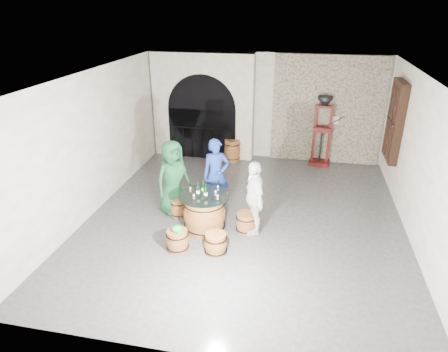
% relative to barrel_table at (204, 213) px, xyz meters
% --- Properties ---
extents(ground, '(8.00, 8.00, 0.00)m').
position_rel_barrel_table_xyz_m(ground, '(0.77, 0.71, -0.41)').
color(ground, '#313133').
rests_on(ground, ground).
extents(wall_back, '(8.00, 0.00, 8.00)m').
position_rel_barrel_table_xyz_m(wall_back, '(0.77, 4.71, 1.19)').
color(wall_back, silver).
rests_on(wall_back, ground).
extents(wall_front, '(8.00, 0.00, 8.00)m').
position_rel_barrel_table_xyz_m(wall_front, '(0.77, -3.29, 1.19)').
color(wall_front, silver).
rests_on(wall_front, ground).
extents(wall_left, '(0.00, 8.00, 8.00)m').
position_rel_barrel_table_xyz_m(wall_left, '(-2.73, 0.71, 1.19)').
color(wall_left, silver).
rests_on(wall_left, ground).
extents(wall_right, '(0.00, 8.00, 8.00)m').
position_rel_barrel_table_xyz_m(wall_right, '(4.27, 0.71, 1.19)').
color(wall_right, silver).
rests_on(wall_right, ground).
extents(ceiling, '(8.00, 8.00, 0.00)m').
position_rel_barrel_table_xyz_m(ceiling, '(0.77, 0.71, 2.79)').
color(ceiling, beige).
rests_on(ceiling, wall_back).
extents(stone_facing_panel, '(3.20, 0.12, 3.18)m').
position_rel_barrel_table_xyz_m(stone_facing_panel, '(2.57, 4.65, 1.19)').
color(stone_facing_panel, '#9E927E').
rests_on(stone_facing_panel, ground).
extents(arched_opening, '(3.10, 0.60, 3.19)m').
position_rel_barrel_table_xyz_m(arched_opening, '(-1.13, 4.44, 1.17)').
color(arched_opening, silver).
rests_on(arched_opening, ground).
extents(shuttered_window, '(0.23, 1.10, 2.00)m').
position_rel_barrel_table_xyz_m(shuttered_window, '(4.15, 3.11, 1.39)').
color(shuttered_window, black).
rests_on(shuttered_window, wall_right).
extents(barrel_table, '(1.08, 1.08, 0.83)m').
position_rel_barrel_table_xyz_m(barrel_table, '(0.00, 0.00, 0.00)').
color(barrel_table, brown).
rests_on(barrel_table, ground).
extents(barrel_stool_left, '(0.45, 0.45, 0.43)m').
position_rel_barrel_table_xyz_m(barrel_stool_left, '(-0.73, 0.52, -0.20)').
color(barrel_stool_left, brown).
rests_on(barrel_stool_left, ground).
extents(barrel_stool_far, '(0.45, 0.45, 0.43)m').
position_rel_barrel_table_xyz_m(barrel_stool_far, '(0.02, 0.90, -0.20)').
color(barrel_stool_far, brown).
rests_on(barrel_stool_far, ground).
extents(barrel_stool_right, '(0.45, 0.45, 0.43)m').
position_rel_barrel_table_xyz_m(barrel_stool_right, '(0.89, 0.13, -0.20)').
color(barrel_stool_right, brown).
rests_on(barrel_stool_right, ground).
extents(barrel_stool_near_right, '(0.45, 0.45, 0.43)m').
position_rel_barrel_table_xyz_m(barrel_stool_near_right, '(0.42, -0.79, -0.20)').
color(barrel_stool_near_right, brown).
rests_on(barrel_stool_near_right, ground).
extents(barrel_stool_near_left, '(0.45, 0.45, 0.43)m').
position_rel_barrel_table_xyz_m(barrel_stool_near_left, '(-0.35, -0.83, -0.20)').
color(barrel_stool_near_left, brown).
rests_on(barrel_stool_near_left, ground).
extents(green_cap, '(0.25, 0.21, 0.12)m').
position_rel_barrel_table_xyz_m(green_cap, '(-0.34, -0.83, 0.06)').
color(green_cap, '#0D972C').
rests_on(green_cap, barrel_stool_near_left).
extents(person_green, '(0.96, 1.02, 1.76)m').
position_rel_barrel_table_xyz_m(person_green, '(-0.89, 0.64, 0.47)').
color(person_green, '#134724').
rests_on(person_green, ground).
extents(person_blue, '(0.73, 0.61, 1.71)m').
position_rel_barrel_table_xyz_m(person_blue, '(0.03, 1.04, 0.44)').
color(person_blue, navy).
rests_on(person_blue, ground).
extents(person_white, '(0.74, 1.03, 1.62)m').
position_rel_barrel_table_xyz_m(person_white, '(1.03, 0.15, 0.40)').
color(person_white, silver).
rests_on(person_white, ground).
extents(wine_bottle_left, '(0.08, 0.08, 0.32)m').
position_rel_barrel_table_xyz_m(wine_bottle_left, '(-0.11, -0.06, 0.55)').
color(wine_bottle_left, black).
rests_on(wine_bottle_left, barrel_table).
extents(wine_bottle_center, '(0.08, 0.08, 0.32)m').
position_rel_barrel_table_xyz_m(wine_bottle_center, '(0.07, -0.11, 0.55)').
color(wine_bottle_center, black).
rests_on(wine_bottle_center, barrel_table).
extents(wine_bottle_right, '(0.08, 0.08, 0.32)m').
position_rel_barrel_table_xyz_m(wine_bottle_right, '(-0.03, 0.10, 0.55)').
color(wine_bottle_right, black).
rests_on(wine_bottle_right, barrel_table).
extents(tasting_glass_a, '(0.05, 0.05, 0.10)m').
position_rel_barrel_table_xyz_m(tasting_glass_a, '(-0.17, -0.18, 0.47)').
color(tasting_glass_a, '#BA6E24').
rests_on(tasting_glass_a, barrel_table).
extents(tasting_glass_b, '(0.05, 0.05, 0.10)m').
position_rel_barrel_table_xyz_m(tasting_glass_b, '(0.23, 0.08, 0.47)').
color(tasting_glass_b, '#BA6E24').
rests_on(tasting_glass_b, barrel_table).
extents(tasting_glass_c, '(0.05, 0.05, 0.10)m').
position_rel_barrel_table_xyz_m(tasting_glass_c, '(-0.06, 0.17, 0.47)').
color(tasting_glass_c, '#BA6E24').
rests_on(tasting_glass_c, barrel_table).
extents(tasting_glass_d, '(0.05, 0.05, 0.10)m').
position_rel_barrel_table_xyz_m(tasting_glass_d, '(0.23, 0.32, 0.47)').
color(tasting_glass_d, '#BA6E24').
rests_on(tasting_glass_d, barrel_table).
extents(tasting_glass_e, '(0.05, 0.05, 0.10)m').
position_rel_barrel_table_xyz_m(tasting_glass_e, '(0.32, -0.11, 0.47)').
color(tasting_glass_e, '#BA6E24').
rests_on(tasting_glass_e, barrel_table).
extents(tasting_glass_f, '(0.05, 0.05, 0.10)m').
position_rel_barrel_table_xyz_m(tasting_glass_f, '(-0.33, 0.13, 0.47)').
color(tasting_glass_f, '#BA6E24').
rests_on(tasting_glass_f, barrel_table).
extents(side_barrel, '(0.51, 0.51, 0.68)m').
position_rel_barrel_table_xyz_m(side_barrel, '(-0.17, 4.15, -0.08)').
color(side_barrel, brown).
rests_on(side_barrel, ground).
extents(corking_press, '(0.86, 0.50, 2.08)m').
position_rel_barrel_table_xyz_m(corking_press, '(2.47, 4.36, 0.80)').
color(corking_press, '#51120D').
rests_on(corking_press, ground).
extents(control_box, '(0.18, 0.10, 0.22)m').
position_rel_barrel_table_xyz_m(control_box, '(2.82, 4.57, 0.94)').
color(control_box, silver).
rests_on(control_box, wall_back).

